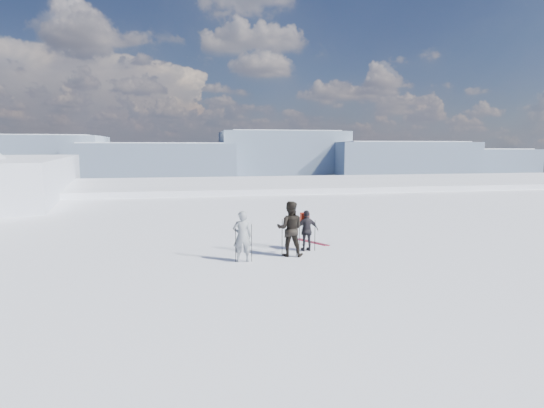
{
  "coord_description": "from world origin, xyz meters",
  "views": [
    {
      "loc": [
        -5.25,
        -11.59,
        3.84
      ],
      "look_at": [
        -2.42,
        3.0,
        1.86
      ],
      "focal_mm": 28.0,
      "sensor_mm": 36.0,
      "label": 1
    }
  ],
  "objects_px": {
    "skier_grey": "(242,236)",
    "skier_dark": "(290,229)",
    "skier_pack": "(307,231)",
    "skis_loose": "(312,242)"
  },
  "relations": [
    {
      "from": "skier_pack",
      "to": "skis_loose",
      "type": "xyz_separation_m",
      "value": [
        0.59,
        1.33,
        -0.75
      ]
    },
    {
      "from": "skis_loose",
      "to": "skier_dark",
      "type": "bearing_deg",
      "value": -125.65
    },
    {
      "from": "skier_dark",
      "to": "skis_loose",
      "type": "bearing_deg",
      "value": -109.26
    },
    {
      "from": "skier_dark",
      "to": "skier_grey",
      "type": "bearing_deg",
      "value": 31.29
    },
    {
      "from": "skier_grey",
      "to": "skier_dark",
      "type": "relative_size",
      "value": 0.89
    },
    {
      "from": "skier_grey",
      "to": "skier_dark",
      "type": "bearing_deg",
      "value": -162.49
    },
    {
      "from": "skier_dark",
      "to": "skier_pack",
      "type": "distance_m",
      "value": 1.01
    },
    {
      "from": "skier_pack",
      "to": "skis_loose",
      "type": "bearing_deg",
      "value": -118.48
    },
    {
      "from": "skier_dark",
      "to": "skier_pack",
      "type": "height_order",
      "value": "skier_dark"
    },
    {
      "from": "skier_grey",
      "to": "skier_dark",
      "type": "height_order",
      "value": "skier_dark"
    }
  ]
}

